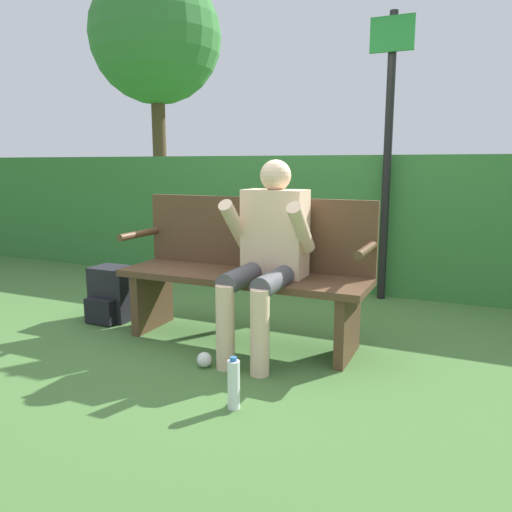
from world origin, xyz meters
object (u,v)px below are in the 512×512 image
Objects in this scene: park_bench at (246,270)px; water_bottle at (234,384)px; tree at (156,38)px; person_seated at (268,248)px; signpost at (388,141)px; backpack at (112,295)px.

water_bottle is (0.37, -0.94, -0.36)m from park_bench.
person_seated is at bearing -48.21° from tree.
water_bottle is at bearing -96.92° from signpost.
tree reaches higher than backpack.
person_seated reaches higher than park_bench.
tree is (-3.56, 3.98, 2.42)m from person_seated.
backpack is 2.60m from signpost.
person_seated reaches higher than water_bottle.
person_seated is 0.50× the size of signpost.
signpost reaches higher than water_bottle.
water_bottle is (1.50, -0.91, -0.07)m from backpack.
signpost is at bearing 74.35° from person_seated.
tree is (-2.21, 3.87, 2.90)m from backpack.
signpost is (0.66, 1.43, 0.90)m from park_bench.
signpost reaches higher than backpack.
backpack is 0.17× the size of signpost.
backpack is 1.76m from water_bottle.
tree is at bearing 131.79° from person_seated.
backpack is 5.32m from tree.
park_bench is at bearing 1.63° from backpack.
water_bottle is 0.11× the size of signpost.
park_bench is at bearing -114.78° from signpost.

